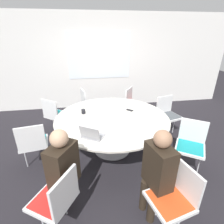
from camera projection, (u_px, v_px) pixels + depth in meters
The scene contains 17 objects.
ground_plane at pixel (112, 149), 3.54m from camera, with size 16.00×16.00×0.00m, color black.
wall_back at pixel (99, 63), 5.14m from camera, with size 8.00×0.07×2.70m.
conference_table at pixel (112, 121), 3.28m from camera, with size 2.10×2.10×0.73m.
chair_0 at pixel (57, 198), 1.88m from camera, with size 0.59×0.60×0.87m.
chair_1 at pixel (175, 195), 1.92m from camera, with size 0.51×0.52×0.87m.
chair_2 at pixel (191, 142), 2.84m from camera, with size 0.60×0.59×0.87m.
chair_3 at pixel (167, 112), 3.90m from camera, with size 0.54×0.52×0.87m.
chair_4 at pixel (133, 102), 4.49m from camera, with size 0.60×0.60×0.87m.
chair_5 at pixel (89, 102), 4.47m from camera, with size 0.51×0.53×0.87m.
chair_6 at pixel (55, 113), 3.86m from camera, with size 0.60×0.60×0.87m.
chair_7 at pixel (33, 142), 2.86m from camera, with size 0.51×0.49×0.87m.
person_0 at pixel (62, 168), 2.03m from camera, with size 0.38×0.42×1.22m.
person_1 at pixel (157, 169), 2.01m from camera, with size 0.31×0.40×1.22m.
laptop at pixel (92, 135), 2.57m from camera, with size 0.40×0.38×0.21m.
coffee_cup at pixel (83, 111), 3.36m from camera, with size 0.08×0.08×0.09m.
cell_phone at pixel (130, 110), 3.52m from camera, with size 0.15×0.15×0.01m.
handbag at pixel (156, 118), 4.50m from camera, with size 0.36×0.16×0.28m.
Camera 1 is at (-0.45, -2.88, 2.15)m, focal length 28.00 mm.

